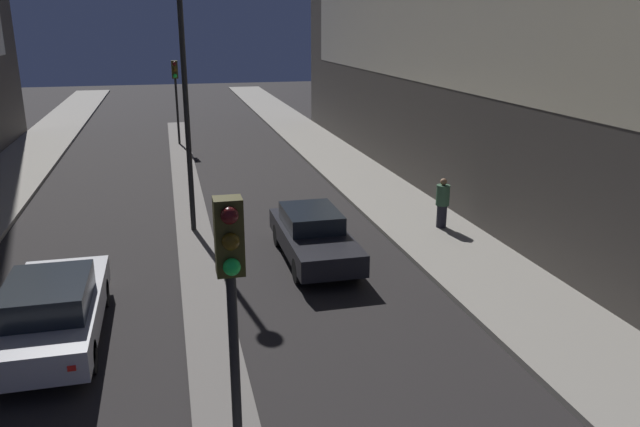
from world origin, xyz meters
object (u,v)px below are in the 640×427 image
(traffic_light_near, at_px, (232,294))
(car_left_lane, at_px, (52,309))
(traffic_light_mid, at_px, (176,83))
(street_lamp, at_px, (183,51))
(car_right_lane, at_px, (313,235))
(pedestrian_on_right_sidewalk, at_px, (442,202))

(traffic_light_near, xyz_separation_m, car_left_lane, (-3.10, 5.77, -2.55))
(traffic_light_mid, relative_size, street_lamp, 0.56)
(car_right_lane, bearing_deg, traffic_light_mid, 99.81)
(traffic_light_near, bearing_deg, traffic_light_mid, 90.00)
(street_lamp, bearing_deg, car_left_lane, -115.74)
(car_left_lane, bearing_deg, pedestrian_on_right_sidewalk, 23.88)
(car_left_lane, xyz_separation_m, pedestrian_on_right_sidewalk, (10.65, 4.72, 0.21))
(car_right_lane, bearing_deg, street_lamp, 134.89)
(street_lamp, relative_size, car_right_lane, 1.67)
(car_right_lane, bearing_deg, traffic_light_near, -108.84)
(car_left_lane, bearing_deg, traffic_light_near, -61.75)
(traffic_light_near, height_order, street_lamp, street_lamp)
(traffic_light_mid, bearing_deg, car_right_lane, -80.19)
(traffic_light_near, distance_m, street_lamp, 12.41)
(traffic_light_near, relative_size, pedestrian_on_right_sidewalk, 2.76)
(traffic_light_mid, bearing_deg, car_left_lane, -98.30)
(street_lamp, relative_size, pedestrian_on_right_sidewalk, 4.91)
(street_lamp, bearing_deg, pedestrian_on_right_sidewalk, -12.80)
(street_lamp, distance_m, car_right_lane, 6.51)
(traffic_light_near, height_order, traffic_light_mid, same)
(car_left_lane, xyz_separation_m, car_right_lane, (6.20, 3.32, -0.04))
(pedestrian_on_right_sidewalk, bearing_deg, car_right_lane, -162.58)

